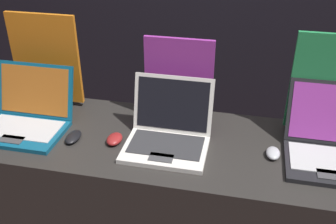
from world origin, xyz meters
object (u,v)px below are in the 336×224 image
object	(u,v)px
promo_stand_front	(46,62)
promo_stand_middle	(179,82)
mouse_front	(73,137)
mouse_middle	(114,139)
laptop_middle	(168,131)
laptop_front	(27,115)
mouse_back	(273,153)
laptop_back	(326,143)
promo_stand_back	(328,89)

from	to	relation	value
promo_stand_front	promo_stand_middle	distance (m)	0.68
mouse_front	promo_stand_middle	bearing A→B (deg)	34.54
mouse_middle	promo_stand_middle	size ratio (longest dim) A/B	0.24
mouse_front	laptop_middle	size ratio (longest dim) A/B	0.31
laptop_middle	mouse_middle	size ratio (longest dim) A/B	3.65
laptop_front	laptop_middle	xyz separation A→B (m)	(0.68, 0.01, 0.00)
laptop_front	mouse_back	bearing A→B (deg)	0.14
laptop_front	laptop_back	distance (m)	1.34
laptop_back	promo_stand_back	xyz separation A→B (m)	(0.00, 0.19, 0.16)
laptop_back	promo_stand_back	bearing A→B (deg)	90.00
laptop_front	mouse_middle	distance (m)	0.45
mouse_back	promo_stand_back	distance (m)	0.38
mouse_front	promo_stand_back	world-z (taller)	promo_stand_back
laptop_back	promo_stand_middle	bearing A→B (deg)	164.71
mouse_middle	mouse_back	bearing A→B (deg)	3.51
mouse_front	laptop_middle	xyz separation A→B (m)	(0.42, 0.06, 0.05)
mouse_middle	promo_stand_back	distance (m)	0.97
laptop_front	promo_stand_back	world-z (taller)	promo_stand_back
promo_stand_front	laptop_middle	distance (m)	0.74
mouse_front	promo_stand_back	size ratio (longest dim) A/B	0.24
laptop_front	mouse_middle	world-z (taller)	laptop_front
laptop_front	mouse_back	world-z (taller)	laptop_front
promo_stand_front	promo_stand_middle	xyz separation A→B (m)	(0.68, -0.01, -0.03)
promo_stand_front	laptop_back	distance (m)	1.37
promo_stand_front	mouse_front	bearing A→B (deg)	-50.25
mouse_middle	promo_stand_middle	bearing A→B (deg)	49.23
laptop_middle	mouse_back	distance (m)	0.46
promo_stand_front	promo_stand_back	xyz separation A→B (m)	(1.34, -0.01, -0.00)
promo_stand_middle	promo_stand_back	size ratio (longest dim) A/B	0.86
laptop_back	mouse_middle	bearing A→B (deg)	-174.15
promo_stand_front	mouse_back	distance (m)	1.18
laptop_front	promo_stand_middle	distance (m)	0.73
promo_stand_front	mouse_middle	distance (m)	0.57
mouse_front	mouse_middle	world-z (taller)	mouse_middle
mouse_middle	mouse_back	size ratio (longest dim) A/B	1.07
mouse_front	mouse_middle	xyz separation A→B (m)	(0.19, 0.02, 0.00)
mouse_front	mouse_middle	distance (m)	0.19
promo_stand_front	mouse_back	bearing A→B (deg)	-12.19
laptop_middle	promo_stand_back	distance (m)	0.72
laptop_back	promo_stand_back	world-z (taller)	promo_stand_back
promo_stand_middle	laptop_front	bearing A→B (deg)	-160.97
laptop_middle	promo_stand_back	xyz separation A→B (m)	(0.66, 0.23, 0.16)
laptop_front	promo_stand_front	size ratio (longest dim) A/B	0.81
laptop_front	laptop_middle	size ratio (longest dim) A/B	1.08
laptop_middle	laptop_back	world-z (taller)	laptop_back
promo_stand_middle	laptop_back	distance (m)	0.70
promo_stand_middle	promo_stand_front	bearing A→B (deg)	178.89
laptop_back	laptop_middle	bearing A→B (deg)	-175.89
laptop_middle	mouse_front	bearing A→B (deg)	-171.52
mouse_middle	laptop_back	world-z (taller)	laptop_back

